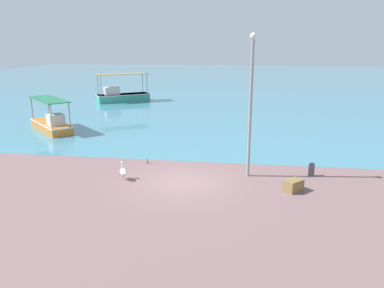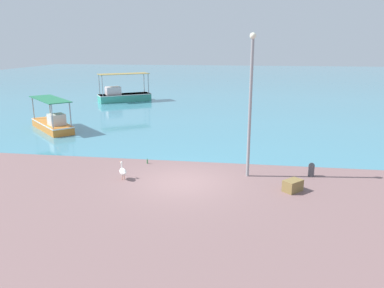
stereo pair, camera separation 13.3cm
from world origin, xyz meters
TOP-DOWN VIEW (x-y plane):
  - ground at (0.00, 0.00)m, footprint 120.00×120.00m
  - harbor_water at (0.00, 48.00)m, footprint 110.00×90.00m
  - fishing_boat_center at (-10.76, 8.70)m, footprint 4.53×4.45m
  - fishing_boat_far_right at (-10.33, 22.60)m, footprint 5.46×4.46m
  - pelican at (-2.70, -0.06)m, footprint 0.57×0.71m
  - lamp_post at (2.80, 1.23)m, footprint 0.28×0.28m
  - mooring_bollard at (5.69, 1.62)m, footprint 0.29×0.29m
  - cargo_crate at (4.65, -0.36)m, footprint 0.91×0.91m
  - glass_bottle at (-2.24, 2.34)m, footprint 0.07×0.07m

SIDE VIEW (x-z plane):
  - ground at x=0.00m, z-range 0.00..0.00m
  - harbor_water at x=0.00m, z-range 0.00..0.00m
  - glass_bottle at x=-2.24m, z-range -0.03..0.24m
  - cargo_crate at x=4.65m, z-range 0.00..0.48m
  - mooring_bollard at x=5.69m, z-range 0.02..0.67m
  - pelican at x=-2.70m, z-range -0.02..0.78m
  - fishing_boat_center at x=-10.76m, z-range -0.58..1.63m
  - fishing_boat_far_right at x=-10.33m, z-range -0.79..2.11m
  - lamp_post at x=2.80m, z-range 0.36..6.70m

